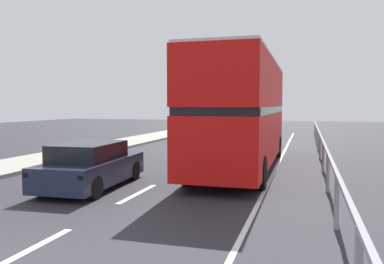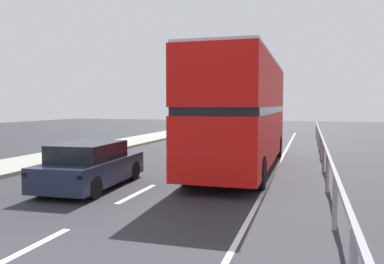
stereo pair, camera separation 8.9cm
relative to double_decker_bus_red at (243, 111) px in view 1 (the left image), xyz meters
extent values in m
cube|color=silver|center=(-2.12, -9.91, -2.29)|extent=(0.16, 2.46, 0.01)
cube|color=silver|center=(-2.12, -5.31, -2.29)|extent=(0.16, 2.46, 0.01)
cube|color=silver|center=(-2.12, -0.72, -2.29)|extent=(0.16, 2.46, 0.01)
cube|color=silver|center=(-2.12, 3.87, -2.29)|extent=(0.16, 2.46, 0.01)
cube|color=silver|center=(-2.12, 8.46, -2.29)|extent=(0.16, 2.46, 0.01)
cube|color=silver|center=(-2.12, 13.05, -2.29)|extent=(0.16, 2.46, 0.01)
cube|color=silver|center=(-2.12, 17.64, -2.29)|extent=(0.16, 2.46, 0.01)
cube|color=silver|center=(1.30, -1.91, -2.29)|extent=(0.12, 46.00, 0.01)
cube|color=gray|center=(3.05, -1.91, -1.17)|extent=(0.08, 42.00, 0.08)
cylinder|color=gray|center=(3.05, -7.16, -1.73)|extent=(0.10, 0.10, 1.12)
cylinder|color=gray|center=(3.05, -3.66, -1.73)|extent=(0.10, 0.10, 1.12)
cylinder|color=gray|center=(3.05, -0.16, -1.73)|extent=(0.10, 0.10, 1.12)
cylinder|color=gray|center=(3.05, 3.34, -1.73)|extent=(0.10, 0.10, 1.12)
cylinder|color=gray|center=(3.05, 6.84, -1.73)|extent=(0.10, 0.10, 1.12)
cylinder|color=gray|center=(3.05, 10.34, -1.73)|extent=(0.10, 0.10, 1.12)
cylinder|color=gray|center=(3.05, 13.84, -1.73)|extent=(0.10, 0.10, 1.12)
cylinder|color=gray|center=(3.05, 17.34, -1.73)|extent=(0.10, 0.10, 1.12)
cube|color=red|center=(0.00, -0.01, -1.01)|extent=(2.56, 10.78, 1.86)
cube|color=black|center=(0.00, -0.01, 0.04)|extent=(2.58, 10.35, 0.24)
cube|color=red|center=(0.00, -0.01, 1.02)|extent=(2.56, 10.78, 1.73)
cube|color=silver|center=(0.00, -0.01, 1.94)|extent=(2.51, 10.56, 0.10)
cube|color=black|center=(-0.04, 5.35, -0.92)|extent=(2.23, 0.06, 1.30)
cube|color=yellow|center=(-0.04, 5.35, 1.46)|extent=(1.49, 0.05, 0.28)
cylinder|color=black|center=(-1.17, 3.96, -1.79)|extent=(0.29, 1.00, 1.00)
cylinder|color=black|center=(1.11, 3.98, -1.79)|extent=(0.29, 1.00, 1.00)
cylinder|color=black|center=(-1.11, -3.79, -1.79)|extent=(0.29, 1.00, 1.00)
cylinder|color=black|center=(1.17, -3.78, -1.79)|extent=(0.29, 1.00, 1.00)
cube|color=#1D2338|center=(-3.80, -4.93, -1.77)|extent=(1.99, 4.30, 0.70)
cube|color=black|center=(-3.79, -5.14, -1.16)|extent=(1.67, 2.40, 0.51)
cube|color=red|center=(-4.47, -7.04, -1.59)|extent=(0.16, 0.07, 0.12)
cube|color=red|center=(-2.91, -6.96, -1.59)|extent=(0.16, 0.07, 0.12)
cylinder|color=black|center=(-4.68, -3.57, -1.97)|extent=(0.24, 0.65, 0.64)
cylinder|color=black|center=(-3.08, -3.48, -1.97)|extent=(0.24, 0.65, 0.64)
cylinder|color=black|center=(-4.52, -6.37, -1.97)|extent=(0.24, 0.65, 0.64)
cylinder|color=black|center=(-2.93, -6.29, -1.97)|extent=(0.24, 0.65, 0.64)
cube|color=black|center=(-4.63, 15.11, -1.79)|extent=(1.99, 4.10, 0.66)
cube|color=black|center=(-4.63, 14.91, -1.20)|extent=(1.69, 2.28, 0.51)
cube|color=red|center=(-5.52, 13.16, -1.62)|extent=(0.16, 0.07, 0.12)
cube|color=red|center=(-3.90, 13.09, -1.62)|extent=(0.16, 0.07, 0.12)
cylinder|color=black|center=(-5.40, 16.45, -1.97)|extent=(0.23, 0.65, 0.64)
cylinder|color=black|center=(-3.74, 16.38, -1.97)|extent=(0.23, 0.65, 0.64)
cylinder|color=black|center=(-5.51, 13.83, -1.97)|extent=(0.23, 0.65, 0.64)
cylinder|color=black|center=(-3.85, 13.76, -1.97)|extent=(0.23, 0.65, 0.64)
camera|label=1|loc=(2.46, -15.41, 0.21)|focal=36.68mm
camera|label=2|loc=(2.54, -15.39, 0.21)|focal=36.68mm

